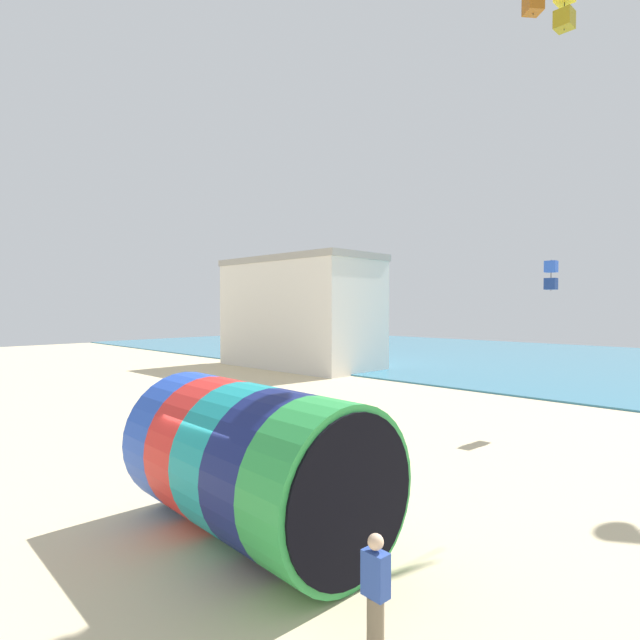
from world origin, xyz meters
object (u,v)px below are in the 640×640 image
giant_inflatable_tube (253,461)px  kite_handler (376,594)px  kite_blue_box (551,275)px  kite_yellow_box (564,7)px

giant_inflatable_tube → kite_handler: 4.19m
kite_blue_box → kite_yellow_box: 9.54m
kite_handler → kite_blue_box: 17.02m
kite_handler → giant_inflatable_tube: bearing=165.7°
kite_handler → kite_blue_box: kite_blue_box is taller
giant_inflatable_tube → kite_yellow_box: size_ratio=3.66×
kite_blue_box → giant_inflatable_tube: bearing=-92.3°
kite_handler → kite_yellow_box: 19.26m
giant_inflatable_tube → kite_handler: (4.00, -1.02, -0.71)m
kite_yellow_box → kite_blue_box: bearing=115.2°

